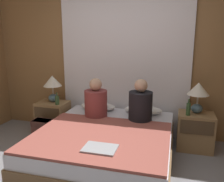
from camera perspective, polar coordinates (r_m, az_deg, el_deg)
The scene contains 16 objects.
wall_back at distance 3.97m, azimuth 3.03°, elevation 7.41°, with size 4.74×0.06×2.50m.
curtain_panel at distance 3.92m, azimuth 2.82°, elevation 5.69°, with size 2.34×0.02×2.28m.
bed at distance 3.23m, azimuth -1.39°, elevation -12.93°, with size 1.70×1.93×0.45m.
nightstand_left at distance 4.23m, azimuth -13.97°, elevation -6.17°, with size 0.51×0.41×0.54m.
nightstand_right at distance 3.74m, azimuth 19.38°, elevation -9.11°, with size 0.51×0.41×0.54m.
lamp_left at distance 4.12m, azimuth -14.12°, elevation 1.67°, with size 0.31×0.31×0.45m.
lamp_right at distance 3.61m, azimuth 20.02°, elevation -0.29°, with size 0.31×0.31×0.45m.
pillow_left at distance 3.92m, azimuth -3.41°, elevation -3.70°, with size 0.59×0.30×0.12m.
pillow_right at distance 3.76m, azimuth 7.48°, elevation -4.54°, with size 0.59×0.30×0.12m.
blanket_on_bed at distance 2.89m, azimuth -2.99°, elevation -10.88°, with size 1.64×1.32×0.03m.
person_left_in_bed at distance 3.52m, azimuth -3.89°, elevation -2.59°, with size 0.34×0.34×0.59m.
person_right_in_bed at distance 3.37m, azimuth 6.87°, elevation -3.21°, with size 0.33×0.33×0.61m.
beer_bottle_on_left_stand at distance 3.98m, azimuth -13.07°, elevation -2.13°, with size 0.07×0.07×0.20m.
beer_bottle_on_right_stand at distance 3.52m, azimuth 17.89°, elevation -4.10°, with size 0.06×0.06×0.24m.
laptop_on_bed at distance 2.56m, azimuth -2.90°, elevation -13.61°, with size 0.35×0.26×0.02m.
backpack_on_floor at distance 3.92m, azimuth -16.13°, elevation -8.91°, with size 0.33×0.22×0.36m.
Camera 1 is at (0.84, -2.08, 1.64)m, focal length 38.00 mm.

